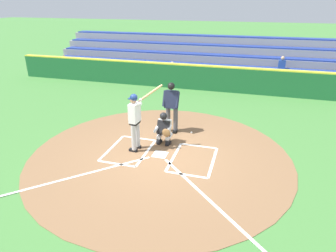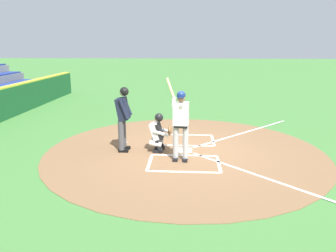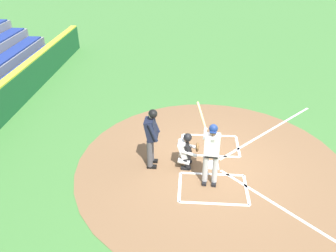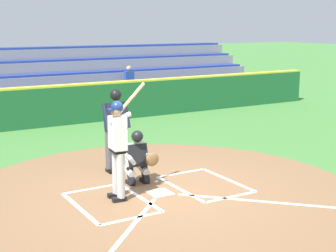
# 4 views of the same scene
# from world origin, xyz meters

# --- Properties ---
(ground_plane) EXTENTS (120.00, 120.00, 0.00)m
(ground_plane) POSITION_xyz_m (0.00, 0.00, 0.00)
(ground_plane) COLOR #427A38
(dirt_circle) EXTENTS (8.00, 8.00, 0.01)m
(dirt_circle) POSITION_xyz_m (0.00, 0.00, 0.01)
(dirt_circle) COLOR brown
(dirt_circle) RESTS_ON ground
(home_plate_and_chalk) EXTENTS (7.93, 4.91, 0.01)m
(home_plate_and_chalk) POSITION_xyz_m (0.00, 0.88, 0.01)
(home_plate_and_chalk) COLOR white
(home_plate_and_chalk) RESTS_ON dirt_circle
(batter) EXTENTS (0.98, 0.65, 2.13)m
(batter) POSITION_xyz_m (0.82, -0.11, 1.10)
(batter) COLOR #BCBCBC
(batter) RESTS_ON ground
(catcher) EXTENTS (0.59, 0.63, 1.13)m
(catcher) POSITION_xyz_m (0.09, -0.75, 0.59)
(catcher) COLOR black
(catcher) RESTS_ON ground
(plate_umpire) EXTENTS (0.59, 0.42, 1.86)m
(plate_umpire) POSITION_xyz_m (0.12, -1.75, 1.08)
(plate_umpire) COLOR #4C4C51
(plate_umpire) RESTS_ON ground
(baseball) EXTENTS (0.07, 0.07, 0.07)m
(baseball) POSITION_xyz_m (-0.61, -1.83, 0.04)
(baseball) COLOR white
(baseball) RESTS_ON ground
(backstop_wall) EXTENTS (22.00, 0.36, 1.31)m
(backstop_wall) POSITION_xyz_m (0.00, -7.50, 0.65)
(backstop_wall) COLOR #1E6033
(backstop_wall) RESTS_ON ground
(bleacher_stand) EXTENTS (20.00, 4.25, 2.33)m
(bleacher_stand) POSITION_xyz_m (0.00, -10.76, 0.85)
(bleacher_stand) COLOR gray
(bleacher_stand) RESTS_ON ground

